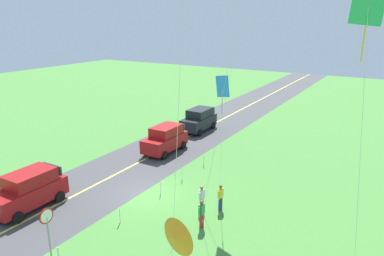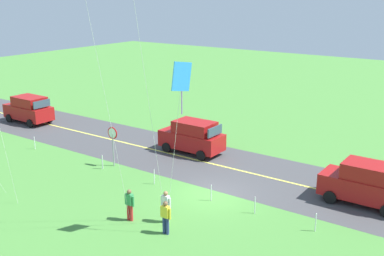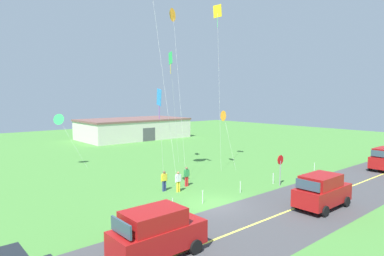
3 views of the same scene
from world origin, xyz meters
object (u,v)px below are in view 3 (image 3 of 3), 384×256
Objects in this scene: stop_sign at (280,164)px; warehouse_distant at (133,128)px; kite_yellow_high at (159,99)px; kite_green_far at (218,15)px; person_adult_companion at (178,181)px; kite_red_low at (173,16)px; kite_pink_drift at (171,60)px; kite_cyan_top at (224,116)px; person_child_watcher at (164,180)px; car_parked_west_near at (157,232)px; person_adult_near at (187,176)px; kite_orange_near at (59,120)px; car_suv_foreground at (322,191)px.

stop_sign is 0.14× the size of warehouse_distant.
kite_green_far is at bearing 21.17° from kite_yellow_high.
kite_red_low is (2.03, 3.15, 13.23)m from person_adult_companion.
kite_pink_drift is 0.65× the size of warehouse_distant.
warehouse_distant is (5.01, 26.93, -3.54)m from kite_cyan_top.
person_adult_companion is 1.12m from person_child_watcher.
car_parked_west_near reaches higher than person_child_watcher.
kite_green_far is at bearing 10.20° from kite_red_low.
kite_cyan_top is at bearing 38.30° from person_adult_companion.
car_parked_west_near is 0.24× the size of warehouse_distant.
kite_pink_drift reaches higher than person_adult_companion.
person_child_watcher is (-8.10, 4.95, -0.94)m from stop_sign.
person_adult_near is 13.09m from kite_pink_drift.
warehouse_distant is at bearing 76.78° from kite_green_far.
person_adult_near is 6.91m from kite_yellow_high.
person_adult_near is 16.38m from kite_green_far.
person_child_watcher is 0.09× the size of warehouse_distant.
kite_orange_near is (-9.22, 6.66, -6.05)m from kite_pink_drift.
kite_pink_drift is 26.94m from warehouse_distant.
person_child_watcher is 12.00m from kite_cyan_top.
person_adult_near is at bearing -118.31° from kite_pink_drift.
kite_green_far is at bearing -40.64° from kite_orange_near.
car_parked_west_near is at bearing -125.90° from kite_yellow_high.
kite_cyan_top reaches higher than stop_sign.
warehouse_distant is (13.28, 30.74, 0.89)m from person_adult_near.
car_suv_foreground is 0.30× the size of kite_red_low.
person_adult_companion is (7.18, 7.54, -0.29)m from car_parked_west_near.
kite_cyan_top is 27.62m from warehouse_distant.
car_suv_foreground is at bearing -57.10° from kite_yellow_high.
kite_pink_drift is at bearing -111.76° from warehouse_distant.
car_parked_west_near is at bearing -142.81° from kite_green_far.
kite_yellow_high is (-0.67, -0.37, 6.27)m from person_child_watcher.
kite_yellow_high is 12.05m from kite_cyan_top.
kite_orange_near is at bearing 81.31° from car_parked_west_near.
person_adult_companion is 14.10m from kite_pink_drift.
kite_pink_drift is (12.62, 15.63, 9.89)m from car_parked_west_near.
warehouse_distant is at bearing 65.78° from kite_red_low.
kite_green_far is (9.76, 3.78, 8.20)m from kite_yellow_high.
kite_yellow_high is (-2.89, -0.33, 6.27)m from person_adult_near.
person_child_watcher is (-5.52, 9.93, -0.29)m from car_suv_foreground.
kite_red_low reaches higher than warehouse_distant.
kite_yellow_high is at bearing -131.87° from kite_pink_drift.
kite_red_low is (2.71, 2.27, 13.23)m from person_child_watcher.
kite_red_low reaches higher than kite_cyan_top.
kite_orange_near is at bearing -31.11° from person_adult_near.
kite_cyan_top is at bearing -117.34° from person_adult_near.
kite_yellow_high reaches higher than kite_orange_near.
kite_green_far is 2.79× the size of kite_cyan_top.
kite_yellow_high is at bearing 122.90° from car_suv_foreground.
stop_sign is 7.72m from person_adult_near.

